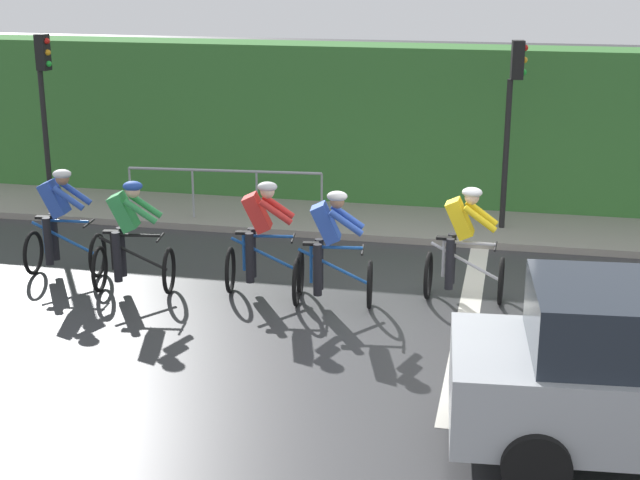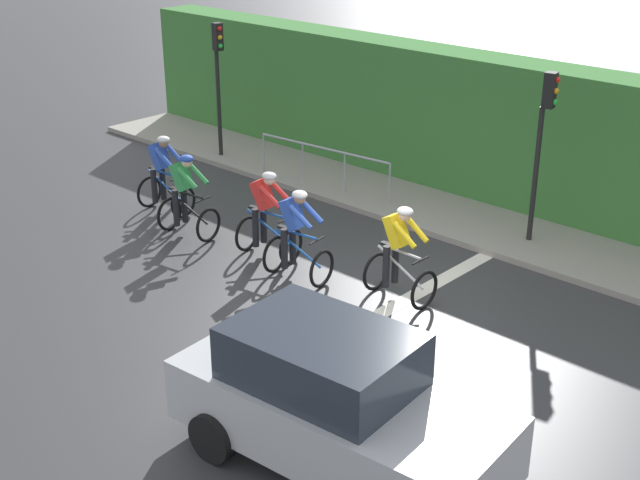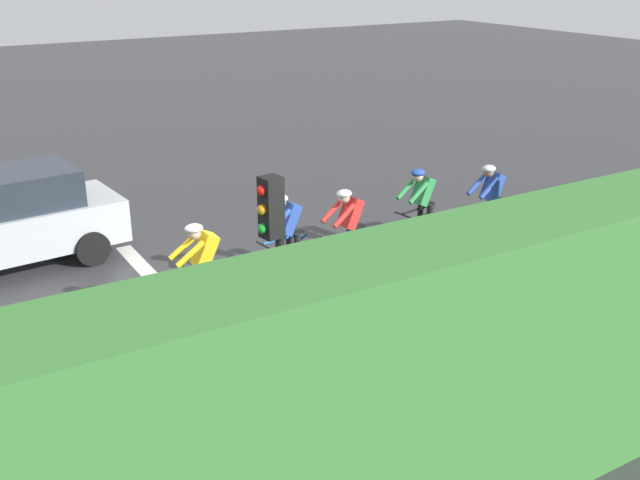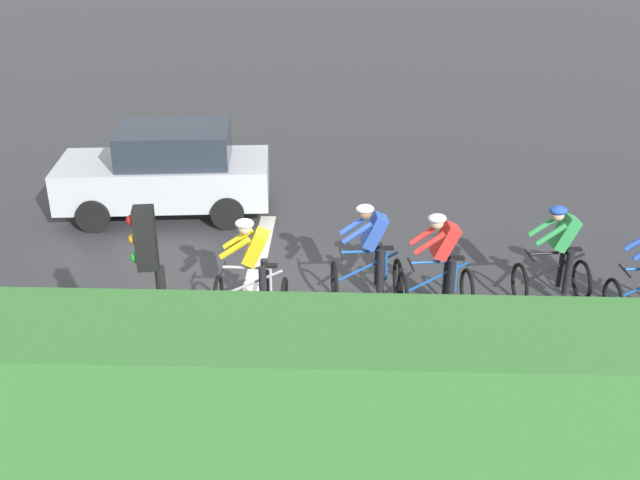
# 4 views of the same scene
# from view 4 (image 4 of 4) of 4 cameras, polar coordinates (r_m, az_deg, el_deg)

# --- Properties ---
(ground_plane) EXTENTS (80.00, 80.00, 0.00)m
(ground_plane) POSITION_cam_4_polar(r_m,az_deg,el_deg) (12.21, -3.40, -4.99)
(ground_plane) COLOR #333335
(road_marking_stop_line) EXTENTS (7.00, 0.30, 0.01)m
(road_marking_stop_line) POSITION_cam_4_polar(r_m,az_deg,el_deg) (12.26, -5.39, -4.92)
(road_marking_stop_line) COLOR silver
(road_marking_stop_line) RESTS_ON ground
(cyclist_second) EXTENTS (0.83, 1.17, 1.66)m
(cyclist_second) POSITION_cam_4_polar(r_m,az_deg,el_deg) (12.53, 17.20, -1.19)
(cyclist_second) COLOR black
(cyclist_second) RESTS_ON ground
(cyclist_mid) EXTENTS (0.83, 1.17, 1.66)m
(cyclist_mid) POSITION_cam_4_polar(r_m,az_deg,el_deg) (11.85, 8.87, -1.89)
(cyclist_mid) COLOR black
(cyclist_mid) RESTS_ON ground
(cyclist_fourth) EXTENTS (0.80, 1.15, 1.66)m
(cyclist_fourth) POSITION_cam_4_polar(r_m,az_deg,el_deg) (12.04, 3.70, -1.13)
(cyclist_fourth) COLOR black
(cyclist_fourth) RESTS_ON ground
(cyclist_trailing) EXTENTS (0.70, 1.10, 1.66)m
(cyclist_trailing) POSITION_cam_4_polar(r_m,az_deg,el_deg) (11.58, -5.02, -2.36)
(cyclist_trailing) COLOR black
(cyclist_trailing) RESTS_ON ground
(car_silver) EXTENTS (2.15, 4.23, 1.76)m
(car_silver) POSITION_cam_4_polar(r_m,az_deg,el_deg) (15.48, -11.28, 5.02)
(car_silver) COLOR #B7BCC1
(car_silver) RESTS_ON ground
(traffic_light_near_crossing) EXTENTS (0.23, 0.31, 3.34)m
(traffic_light_near_crossing) POSITION_cam_4_polar(r_m,az_deg,el_deg) (8.01, -11.99, -5.00)
(traffic_light_near_crossing) COLOR black
(traffic_light_near_crossing) RESTS_ON ground
(pedestrian_railing_kerbside) EXTENTS (0.34, 3.54, 1.03)m
(pedestrian_railing_kerbside) POSITION_cam_4_polar(r_m,az_deg,el_deg) (9.50, 20.92, -11.28)
(pedestrian_railing_kerbside) COLOR #999EA3
(pedestrian_railing_kerbside) RESTS_ON ground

